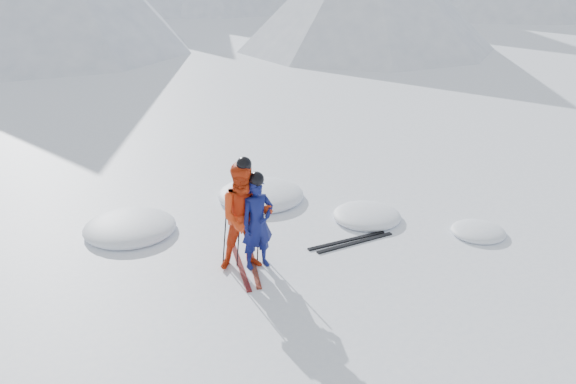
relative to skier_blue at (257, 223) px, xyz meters
name	(u,v)px	position (x,y,z in m)	size (l,w,h in m)	color
ground	(366,241)	(2.26, 0.01, -0.85)	(160.00, 160.00, 0.00)	white
skier_blue	(257,223)	(0.00, 0.00, 0.00)	(0.62, 0.40, 1.69)	#0E1555
skier_red	(246,217)	(-0.19, 0.07, 0.14)	(0.95, 0.74, 1.96)	red
pole_blue_left	(239,237)	(-0.30, 0.15, -0.28)	(0.02, 0.02, 1.13)	black
pole_blue_right	(265,229)	(0.25, 0.25, -0.28)	(0.02, 0.02, 1.13)	black
pole_red_left	(225,231)	(-0.49, 0.32, -0.19)	(0.02, 0.02, 1.31)	black
pole_red_right	(259,227)	(0.11, 0.22, -0.19)	(0.02, 0.02, 1.31)	black
ski_worn_left	(241,267)	(-0.31, 0.07, -0.83)	(0.09, 1.70, 0.03)	black
ski_worn_right	(253,264)	(-0.07, 0.07, -0.83)	(0.09, 1.70, 0.03)	black
ski_loose_a	(347,240)	(1.93, 0.18, -0.83)	(0.09, 1.70, 0.03)	black
ski_loose_b	(355,243)	(2.03, 0.03, -0.83)	(0.09, 1.70, 0.03)	black
snow_lumps	(249,215)	(0.64, 2.10, -0.85)	(7.73, 4.96, 0.43)	white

